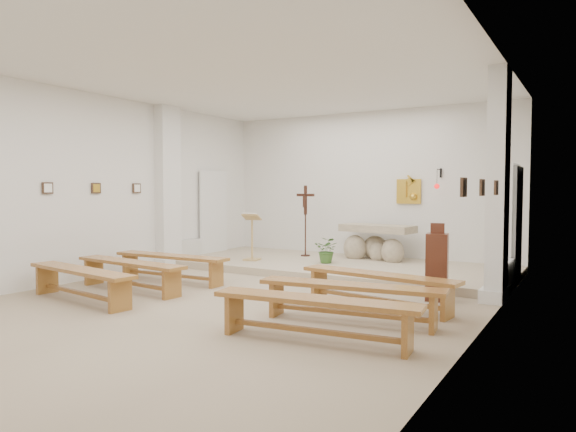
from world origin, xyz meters
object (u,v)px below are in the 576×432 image
Objects in this scene: altar at (376,245)px; donation_pedestal at (437,266)px; bench_right_second at (350,294)px; bench_left_third at (80,277)px; bench_left_front at (171,262)px; lectern at (252,237)px; bench_left_second at (130,269)px; crucifix_stand at (305,215)px; bench_right_front at (378,282)px; bench_right_third at (315,309)px.

donation_pedestal reaches higher than altar.
bench_right_second is 1.00× the size of bench_left_third.
altar reaches higher than bench_left_front.
bench_left_front is 0.99× the size of bench_left_third.
altar is 0.71× the size of bench_left_third.
lectern is 3.22m from bench_left_second.
crucifix_stand is 0.68× the size of bench_left_third.
lectern is 0.44× the size of bench_left_front.
bench_left_front and bench_right_front have the same top height.
bench_left_second is at bearing -92.08° from bench_left_front.
donation_pedestal is 4.97m from bench_left_second.
crucifix_stand is 4.71m from bench_right_front.
bench_left_front is at bearing 97.37° from bench_left_third.
crucifix_stand reaches higher than bench_left_third.
lectern is 4.95m from bench_right_second.
bench_right_second is (-0.59, -1.91, -0.15)m from donation_pedestal.
bench_right_front is at bearing -2.08° from bench_left_front.
bench_left_front is 4.00m from bench_right_front.
bench_left_second is (-4.59, -1.91, -0.15)m from donation_pedestal.
bench_right_second and bench_right_third have the same top height.
bench_right_front is 1.00× the size of bench_right_third.
bench_right_front is at bearing 18.32° from bench_left_second.
bench_right_front is (3.77, -2.24, -0.29)m from lectern.
donation_pedestal is 0.49× the size of bench_right_second.
bench_left_second and bench_right_second have the same top height.
altar reaches higher than bench_right_second.
donation_pedestal is at bearing 27.39° from bench_left_second.
lectern reaches higher than bench_right_front.
bench_right_second is at bearing 83.37° from bench_right_third.
lectern reaches higher than altar.
crucifix_stand reaches higher than bench_left_second.
donation_pedestal is 0.49× the size of bench_right_front.
donation_pedestal is 0.49× the size of bench_left_third.
bench_left_front and bench_right_second have the same top height.
lectern is 0.43× the size of bench_right_third.
bench_left_third is at bearing -92.08° from bench_left_front.
crucifix_stand reaches higher than altar.
altar is 2.75m from lectern.
lectern is at bearing 125.50° from bench_right_third.
donation_pedestal is at bearing 39.37° from bench_left_third.
bench_right_front is at bearing 82.12° from bench_right_second.
crucifix_stand is at bearing 139.73° from bench_right_front.
bench_right_second is (4.00, -0.96, 0.00)m from bench_left_front.
crucifix_stand is 0.68× the size of bench_right_second.
crucifix_stand reaches higher than bench_right_front.
altar is 0.71× the size of bench_right_third.
donation_pedestal is 2.00m from bench_right_second.
bench_right_third is (1.49, -5.69, -0.10)m from altar.
bench_left_front is at bearing -178.08° from donation_pedestal.
bench_right_third is (4.00, 0.00, 0.00)m from bench_left_third.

